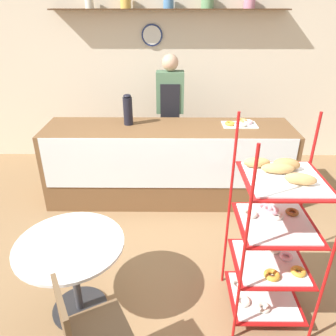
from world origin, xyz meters
The scene contains 9 objects.
ground_plane centered at (0.00, 0.00, 0.00)m, with size 14.00×14.00×0.00m, color olive.
back_wall centered at (0.00, 2.61, 1.37)m, with size 10.00×0.30×2.70m.
display_counter centered at (0.00, 1.24, 0.49)m, with size 3.02×0.76×0.98m.
pastry_rack centered at (0.80, -0.52, 0.75)m, with size 0.61×0.61×1.63m.
person_worker centered at (0.02, 1.88, 0.97)m, with size 0.37×0.23×1.74m.
cafe_table centered at (-0.74, -0.57, 0.54)m, with size 0.82×0.82×0.70m.
cafe_chair centered at (-0.50, -1.20, 0.56)m, with size 0.51×0.51×0.90m.
coffee_carafe centered at (-0.49, 1.34, 1.16)m, with size 0.11×0.11×0.38m.
donut_tray_counter centered at (0.88, 1.32, 1.00)m, with size 0.42×0.26×0.05m.
Camera 1 is at (0.03, -2.50, 2.32)m, focal length 35.00 mm.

